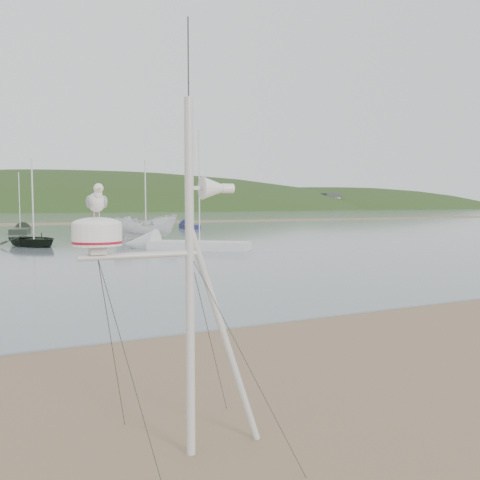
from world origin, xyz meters
name	(u,v)px	position (x,y,z in m)	size (l,w,h in m)	color
ground	(108,429)	(0.00, 0.00, 0.00)	(560.00, 560.00, 0.00)	#7A6046
sandbar	(3,224)	(0.00, 70.00, 0.07)	(560.00, 7.00, 0.07)	#7A6046
hill_ridge	(43,255)	(18.52, 235.00, -19.70)	(620.00, 180.00, 80.00)	#1F3515
far_cottages	(5,201)	(3.00, 196.00, 4.00)	(294.40, 6.30, 8.00)	silver
mast_rig	(187,355)	(0.67, -1.13, 1.18)	(2.17, 2.31, 4.89)	silver
boat_dark	(33,214)	(1.17, 29.85, 2.22)	(3.11, 0.90, 4.36)	black
boat_white	(146,207)	(9.70, 33.16, 2.60)	(1.93, 1.98, 5.13)	silver
sailboat_dark_mid	(22,230)	(1.34, 48.12, 0.30)	(2.47, 6.52, 6.35)	black
sailboat_blue_far	(187,226)	(19.19, 49.80, 0.30)	(2.32, 6.37, 6.21)	#131443
sailboat_white_near	(165,245)	(8.47, 24.38, 0.30)	(7.60, 6.71, 8.09)	silver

